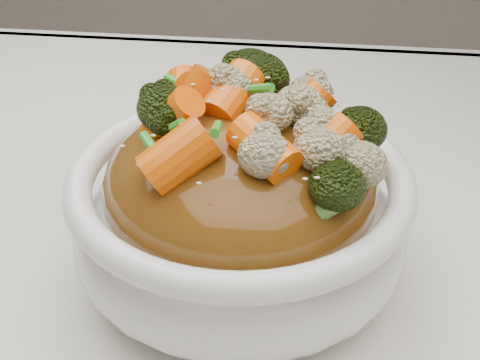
# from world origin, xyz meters

# --- Properties ---
(tablecloth) EXTENTS (1.20, 0.80, 0.04)m
(tablecloth) POSITION_xyz_m (0.00, 0.00, 0.73)
(tablecloth) COLOR silver
(tablecloth) RESTS_ON dining_table
(bowl) EXTENTS (0.26, 0.26, 0.08)m
(bowl) POSITION_xyz_m (0.03, -0.01, 0.79)
(bowl) COLOR white
(bowl) RESTS_ON tablecloth
(sauce_base) EXTENTS (0.20, 0.20, 0.09)m
(sauce_base) POSITION_xyz_m (0.03, -0.01, 0.82)
(sauce_base) COLOR brown
(sauce_base) RESTS_ON bowl
(carrots) EXTENTS (0.20, 0.20, 0.05)m
(carrots) POSITION_xyz_m (0.03, -0.01, 0.88)
(carrots) COLOR #F76308
(carrots) RESTS_ON sauce_base
(broccoli) EXTENTS (0.20, 0.20, 0.04)m
(broccoli) POSITION_xyz_m (0.03, -0.01, 0.88)
(broccoli) COLOR black
(broccoli) RESTS_ON sauce_base
(cauliflower) EXTENTS (0.20, 0.20, 0.04)m
(cauliflower) POSITION_xyz_m (0.03, -0.01, 0.88)
(cauliflower) COLOR #CCBD8B
(cauliflower) RESTS_ON sauce_base
(scallions) EXTENTS (0.15, 0.15, 0.02)m
(scallions) POSITION_xyz_m (0.03, -0.01, 0.89)
(scallions) COLOR #2E9121
(scallions) RESTS_ON sauce_base
(sesame_seeds) EXTENTS (0.18, 0.18, 0.01)m
(sesame_seeds) POSITION_xyz_m (0.03, -0.01, 0.89)
(sesame_seeds) COLOR beige
(sesame_seeds) RESTS_ON sauce_base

